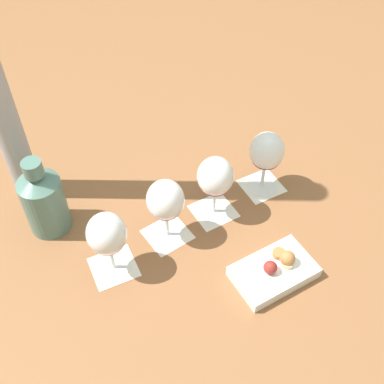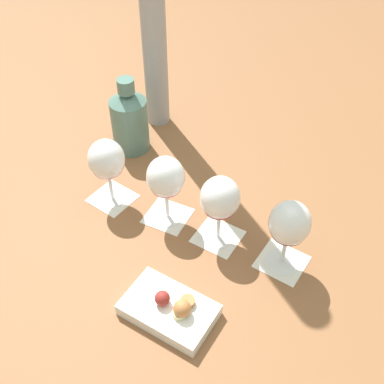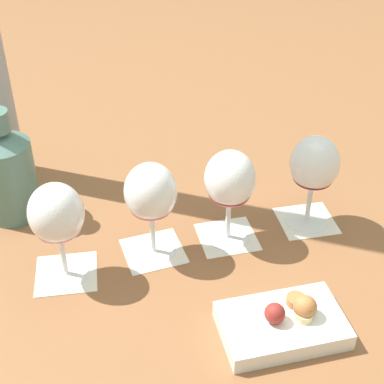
{
  "view_description": "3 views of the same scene",
  "coord_description": "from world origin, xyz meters",
  "px_view_note": "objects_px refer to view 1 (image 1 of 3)",
  "views": [
    {
      "loc": [
        -0.56,
        -0.43,
        0.89
      ],
      "look_at": [
        -0.0,
        -0.0,
        0.11
      ],
      "focal_mm": 45.0,
      "sensor_mm": 36.0,
      "label": 1
    },
    {
      "loc": [
        0.11,
        -0.72,
        0.81
      ],
      "look_at": [
        -0.0,
        -0.0,
        0.11
      ],
      "focal_mm": 45.0,
      "sensor_mm": 36.0,
      "label": 2
    },
    {
      "loc": [
        -0.44,
        -0.61,
        0.65
      ],
      "look_at": [
        -0.0,
        -0.0,
        0.11
      ],
      "focal_mm": 55.0,
      "sensor_mm": 36.0,
      "label": 3
    }
  ],
  "objects_px": {
    "wine_glass_0": "(107,236)",
    "ceramic_vase": "(44,200)",
    "wine_glass_3": "(267,153)",
    "wine_glass_1": "(166,202)",
    "snack_dish": "(275,271)",
    "wine_glass_2": "(215,179)"
  },
  "relations": [
    {
      "from": "wine_glass_1",
      "to": "wine_glass_2",
      "type": "relative_size",
      "value": 1.0
    },
    {
      "from": "wine_glass_1",
      "to": "wine_glass_2",
      "type": "distance_m",
      "value": 0.13
    },
    {
      "from": "wine_glass_1",
      "to": "wine_glass_3",
      "type": "relative_size",
      "value": 1.0
    },
    {
      "from": "wine_glass_1",
      "to": "wine_glass_3",
      "type": "distance_m",
      "value": 0.28
    },
    {
      "from": "wine_glass_0",
      "to": "snack_dish",
      "type": "xyz_separation_m",
      "value": [
        0.2,
        -0.29,
        -0.1
      ]
    },
    {
      "from": "snack_dish",
      "to": "ceramic_vase",
      "type": "bearing_deg",
      "value": 112.18
    },
    {
      "from": "wine_glass_0",
      "to": "snack_dish",
      "type": "bearing_deg",
      "value": -55.7
    },
    {
      "from": "ceramic_vase",
      "to": "snack_dish",
      "type": "relative_size",
      "value": 1.02
    },
    {
      "from": "wine_glass_0",
      "to": "ceramic_vase",
      "type": "relative_size",
      "value": 0.82
    },
    {
      "from": "wine_glass_3",
      "to": "ceramic_vase",
      "type": "relative_size",
      "value": 0.82
    },
    {
      "from": "wine_glass_1",
      "to": "snack_dish",
      "type": "xyz_separation_m",
      "value": [
        0.06,
        -0.25,
        -0.1
      ]
    },
    {
      "from": "wine_glass_0",
      "to": "snack_dish",
      "type": "relative_size",
      "value": 0.83
    },
    {
      "from": "wine_glass_2",
      "to": "wine_glass_3",
      "type": "xyz_separation_m",
      "value": [
        0.14,
        -0.05,
        -0.0
      ]
    },
    {
      "from": "wine_glass_0",
      "to": "wine_glass_1",
      "type": "height_order",
      "value": "same"
    },
    {
      "from": "wine_glass_0",
      "to": "ceramic_vase",
      "type": "distance_m",
      "value": 0.2
    },
    {
      "from": "wine_glass_1",
      "to": "wine_glass_3",
      "type": "height_order",
      "value": "same"
    },
    {
      "from": "wine_glass_0",
      "to": "wine_glass_3",
      "type": "distance_m",
      "value": 0.42
    },
    {
      "from": "wine_glass_0",
      "to": "wine_glass_3",
      "type": "bearing_deg",
      "value": -17.52
    },
    {
      "from": "wine_glass_0",
      "to": "ceramic_vase",
      "type": "xyz_separation_m",
      "value": [
        -0.0,
        0.2,
        -0.02
      ]
    },
    {
      "from": "wine_glass_0",
      "to": "wine_glass_1",
      "type": "relative_size",
      "value": 1.0
    },
    {
      "from": "wine_glass_3",
      "to": "snack_dish",
      "type": "relative_size",
      "value": 0.83
    },
    {
      "from": "wine_glass_3",
      "to": "ceramic_vase",
      "type": "height_order",
      "value": "ceramic_vase"
    }
  ]
}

